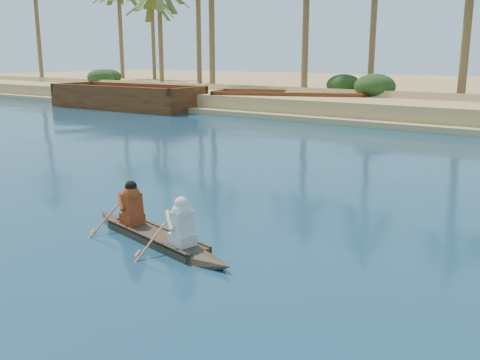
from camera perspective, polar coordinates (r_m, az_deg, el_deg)
The scene contains 5 objects.
ground at distance 11.82m, azimuth -13.14°, elevation -7.38°, with size 160.00×160.00×0.00m, color #0C354E.
shrub_cluster at distance 39.65m, azimuth 23.97°, elevation 7.84°, with size 100.00×6.00×2.40m, color #193814, non-canonical shape.
canoe at distance 12.15m, azimuth -8.97°, elevation -5.26°, with size 5.15×1.69×1.41m.
barge_left at distance 43.78m, azimuth -12.03°, elevation 8.49°, with size 13.20×4.74×2.18m.
barge_mid at distance 39.96m, azimuth 5.25°, elevation 8.13°, with size 11.58×7.78×1.84m.
Camera 1 is at (8.52, -7.12, 4.07)m, focal length 40.00 mm.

